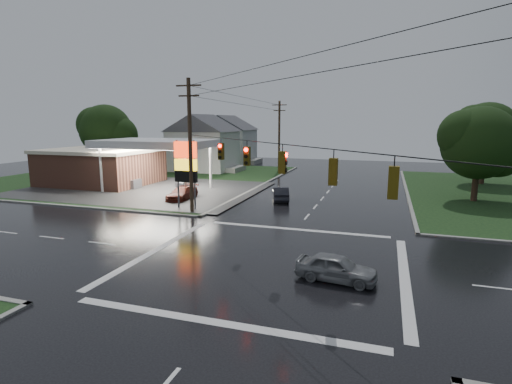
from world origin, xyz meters
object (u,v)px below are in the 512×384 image
(house_near, at_px, (204,142))
(tree_ne_near, at_px, (481,143))
(car_pump, at_px, (182,193))
(tree_nw_behind, at_px, (107,131))
(house_far, at_px, (227,139))
(tree_ne_far, at_px, (488,133))
(car_north, at_px, (281,194))
(car_crossing, at_px, (336,268))
(gas_station, at_px, (109,164))
(pylon_sign, at_px, (186,164))
(utility_pole_n, at_px, (279,135))
(utility_pole_nw, at_px, (190,144))

(house_near, height_order, tree_ne_near, tree_ne_near)
(car_pump, bearing_deg, tree_nw_behind, 142.87)
(house_far, distance_m, tree_ne_near, 44.50)
(tree_nw_behind, xyz_separation_m, tree_ne_far, (50.99, 4.00, -0.00))
(car_north, distance_m, car_pump, 9.64)
(house_far, height_order, car_crossing, house_far)
(gas_station, height_order, car_crossing, gas_station)
(pylon_sign, bearing_deg, tree_nw_behind, 140.13)
(tree_ne_near, distance_m, car_pump, 28.65)
(utility_pole_n, distance_m, car_crossing, 41.94)
(utility_pole_nw, bearing_deg, pylon_sign, 135.00)
(tree_nw_behind, bearing_deg, gas_station, -51.58)
(pylon_sign, bearing_deg, house_near, 112.28)
(utility_pole_n, bearing_deg, car_crossing, -71.36)
(tree_ne_near, relative_size, car_crossing, 2.31)
(utility_pole_n, relative_size, tree_nw_behind, 1.05)
(gas_station, relative_size, house_near, 2.37)
(car_north, bearing_deg, tree_ne_far, -157.90)
(house_far, distance_m, car_pump, 35.11)
(gas_station, bearing_deg, utility_pole_n, 48.53)
(tree_nw_behind, bearing_deg, car_crossing, -39.89)
(gas_station, height_order, house_near, house_near)
(gas_station, distance_m, tree_ne_far, 45.29)
(gas_station, xyz_separation_m, car_pump, (12.68, -5.44, -1.91))
(pylon_sign, xyz_separation_m, utility_pole_nw, (1.00, -1.00, 1.71))
(pylon_sign, xyz_separation_m, car_north, (6.82, 6.25, -3.33))
(house_far, relative_size, tree_nw_behind, 1.10)
(tree_ne_far, bearing_deg, car_pump, -146.79)
(tree_ne_far, bearing_deg, house_near, 176.99)
(utility_pole_nw, height_order, tree_ne_near, utility_pole_nw)
(car_crossing, bearing_deg, tree_nw_behind, 57.20)
(house_near, distance_m, tree_ne_near, 37.80)
(pylon_sign, bearing_deg, car_crossing, -39.92)
(pylon_sign, bearing_deg, tree_ne_near, 25.01)
(tree_ne_near, bearing_deg, utility_pole_n, 145.90)
(utility_pole_nw, xyz_separation_m, house_far, (-12.45, 38.50, -1.32))
(house_near, xyz_separation_m, tree_nw_behind, (-12.89, -6.01, 1.77))
(pylon_sign, height_order, house_near, house_near)
(utility_pole_n, relative_size, car_north, 2.56)
(house_near, xyz_separation_m, house_far, (-1.00, 12.00, 0.00))
(house_near, height_order, car_pump, house_near)
(gas_station, distance_m, car_crossing, 36.36)
(house_far, bearing_deg, pylon_sign, -73.02)
(gas_station, height_order, tree_ne_near, tree_ne_near)
(tree_nw_behind, distance_m, car_pump, 26.70)
(house_far, distance_m, tree_nw_behind, 21.65)
(car_crossing, bearing_deg, utility_pole_nw, 57.58)
(car_north, bearing_deg, tree_nw_behind, -41.23)
(utility_pole_nw, relative_size, house_near, 1.00)
(utility_pole_n, distance_m, car_north, 22.55)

